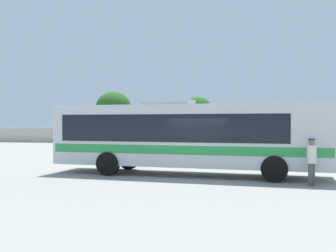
{
  "coord_description": "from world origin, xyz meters",
  "views": [
    {
      "loc": [
        1.6,
        -17.07,
        2.33
      ],
      "look_at": [
        -1.63,
        1.67,
        2.17
      ],
      "focal_mm": 42.68,
      "sensor_mm": 36.0,
      "label": 1
    }
  ],
  "objects_px": {
    "coach_bus_silver_green": "(185,135)",
    "roadside_tree_midleft": "(197,110)",
    "parked_car_second_silver": "(200,138)",
    "parked_car_leftmost_silver": "(137,138)",
    "roadside_tree_left": "(114,107)",
    "attendant_by_bus_door": "(312,159)"
  },
  "relations": [
    {
      "from": "coach_bus_silver_green",
      "to": "roadside_tree_midleft",
      "type": "height_order",
      "value": "roadside_tree_midleft"
    },
    {
      "from": "coach_bus_silver_green",
      "to": "parked_car_second_silver",
      "type": "bearing_deg",
      "value": 93.55
    },
    {
      "from": "parked_car_leftmost_silver",
      "to": "parked_car_second_silver",
      "type": "distance_m",
      "value": 6.57
    },
    {
      "from": "coach_bus_silver_green",
      "to": "roadside_tree_midleft",
      "type": "xyz_separation_m",
      "value": [
        -2.58,
        32.14,
        2.17
      ]
    },
    {
      "from": "parked_car_leftmost_silver",
      "to": "roadside_tree_left",
      "type": "relative_size",
      "value": 0.73
    },
    {
      "from": "coach_bus_silver_green",
      "to": "attendant_by_bus_door",
      "type": "xyz_separation_m",
      "value": [
        4.99,
        -2.38,
        -0.8
      ]
    },
    {
      "from": "attendant_by_bus_door",
      "to": "roadside_tree_left",
      "type": "relative_size",
      "value": 0.29
    },
    {
      "from": "coach_bus_silver_green",
      "to": "roadside_tree_midleft",
      "type": "relative_size",
      "value": 2.23
    },
    {
      "from": "parked_car_second_silver",
      "to": "attendant_by_bus_door",
      "type": "bearing_deg",
      "value": -75.86
    },
    {
      "from": "roadside_tree_left",
      "to": "parked_car_second_silver",
      "type": "bearing_deg",
      "value": -29.45
    },
    {
      "from": "coach_bus_silver_green",
      "to": "parked_car_second_silver",
      "type": "distance_m",
      "value": 23.19
    },
    {
      "from": "coach_bus_silver_green",
      "to": "parked_car_leftmost_silver",
      "type": "xyz_separation_m",
      "value": [
        -7.99,
        22.61,
        -1.02
      ]
    },
    {
      "from": "attendant_by_bus_door",
      "to": "roadside_tree_midleft",
      "type": "bearing_deg",
      "value": 102.37
    },
    {
      "from": "parked_car_leftmost_silver",
      "to": "roadside_tree_left",
      "type": "distance_m",
      "value": 8.99
    },
    {
      "from": "attendant_by_bus_door",
      "to": "parked_car_leftmost_silver",
      "type": "relative_size",
      "value": 0.39
    },
    {
      "from": "parked_car_leftmost_silver",
      "to": "attendant_by_bus_door",
      "type": "bearing_deg",
      "value": -62.56
    },
    {
      "from": "attendant_by_bus_door",
      "to": "roadside_tree_left",
      "type": "bearing_deg",
      "value": 118.99
    },
    {
      "from": "coach_bus_silver_green",
      "to": "roadside_tree_midleft",
      "type": "bearing_deg",
      "value": 94.59
    },
    {
      "from": "attendant_by_bus_door",
      "to": "roadside_tree_midleft",
      "type": "height_order",
      "value": "roadside_tree_midleft"
    },
    {
      "from": "roadside_tree_midleft",
      "to": "parked_car_leftmost_silver",
      "type": "bearing_deg",
      "value": -119.56
    },
    {
      "from": "attendant_by_bus_door",
      "to": "parked_car_second_silver",
      "type": "height_order",
      "value": "attendant_by_bus_door"
    },
    {
      "from": "parked_car_leftmost_silver",
      "to": "roadside_tree_left",
      "type": "bearing_deg",
      "value": 124.26
    }
  ]
}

